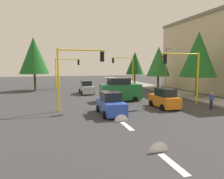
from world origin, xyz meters
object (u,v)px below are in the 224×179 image
at_px(tree_roadside_far, 135,63).
at_px(car_blue, 111,104).
at_px(traffic_signal_near_right, 77,67).
at_px(street_lamp_curbside, 167,65).
at_px(tree_roadside_near, 198,54).
at_px(car_silver, 86,88).
at_px(pedestrian_crossing, 211,100).
at_px(car_orange, 164,99).
at_px(tree_roadside_mid, 158,61).
at_px(traffic_signal_near_left, 184,68).
at_px(delivery_van_green, 120,90).
at_px(traffic_signal_far_right, 66,67).
at_px(car_red, 120,86).
at_px(tree_opposite_side, 34,56).
at_px(traffic_signal_far_left, 125,66).

distance_m(tree_roadside_far, car_blue, 29.52).
height_order(traffic_signal_near_right, street_lamp_curbside, street_lamp_curbside).
height_order(tree_roadside_near, car_silver, tree_roadside_near).
distance_m(car_blue, pedestrian_crossing, 10.04).
xyz_separation_m(car_orange, pedestrian_crossing, (1.87, 4.07, 0.01)).
bearing_deg(tree_roadside_mid, traffic_signal_near_left, -17.10).
xyz_separation_m(delivery_van_green, car_blue, (6.41, -2.91, -0.38)).
bearing_deg(traffic_signal_near_left, tree_roadside_far, 170.99).
relative_size(traffic_signal_near_right, traffic_signal_far_right, 1.05).
bearing_deg(car_orange, pedestrian_crossing, 65.26).
xyz_separation_m(traffic_signal_near_left, car_silver, (-11.56, -8.89, -3.11)).
height_order(traffic_signal_near_right, car_red, traffic_signal_near_right).
bearing_deg(car_orange, tree_opposite_side, -144.10).
distance_m(tree_roadside_mid, car_silver, 14.02).
bearing_deg(car_blue, pedestrian_crossing, 86.72).
xyz_separation_m(tree_roadside_near, car_silver, (-7.56, -13.70, -4.80)).
relative_size(tree_roadside_near, car_red, 2.23).
relative_size(delivery_van_green, car_silver, 1.19).
xyz_separation_m(tree_roadside_far, pedestrian_crossing, (26.98, -2.60, -3.84)).
bearing_deg(tree_roadside_mid, delivery_van_green, -45.63).
bearing_deg(tree_roadside_far, street_lamp_curbside, -1.19).
bearing_deg(pedestrian_crossing, car_orange, -114.74).
bearing_deg(traffic_signal_far_left, tree_roadside_mid, 35.41).
distance_m(traffic_signal_near_right, delivery_van_green, 7.37).
bearing_deg(traffic_signal_far_right, pedestrian_crossing, 28.69).
height_order(traffic_signal_far_right, car_blue, traffic_signal_far_right).
relative_size(tree_roadside_mid, car_red, 1.94).
bearing_deg(traffic_signal_near_right, tree_opposite_side, -163.66).
xyz_separation_m(street_lamp_curbside, car_red, (-3.18, -6.69, -3.45)).
relative_size(tree_roadside_near, car_silver, 2.15).
height_order(tree_roadside_mid, car_red, tree_roadside_mid).
distance_m(tree_opposite_side, tree_roadside_mid, 21.40).
bearing_deg(tree_roadside_far, tree_opposite_side, -73.69).
relative_size(traffic_signal_far_right, traffic_signal_far_left, 0.93).
xyz_separation_m(traffic_signal_near_left, pedestrian_crossing, (2.98, 1.20, -3.09)).
bearing_deg(tree_opposite_side, pedestrian_crossing, 40.47).
bearing_deg(tree_roadside_far, traffic_signal_near_right, -32.38).
bearing_deg(traffic_signal_far_left, tree_opposite_side, -83.18).
bearing_deg(tree_roadside_mid, pedestrian_crossing, -10.35).
height_order(car_blue, pedestrian_crossing, car_blue).
relative_size(traffic_signal_near_right, tree_opposite_side, 0.65).
relative_size(traffic_signal_near_right, car_orange, 1.51).
height_order(tree_opposite_side, car_orange, tree_opposite_side).
distance_m(traffic_signal_near_left, street_lamp_curbside, 10.24).
bearing_deg(traffic_signal_far_right, street_lamp_curbside, 55.07).
distance_m(traffic_signal_near_right, pedestrian_crossing, 13.36).
height_order(tree_roadside_mid, car_blue, tree_roadside_mid).
xyz_separation_m(traffic_signal_near_right, tree_roadside_mid, (-14.00, 15.72, 0.82)).
bearing_deg(traffic_signal_far_left, pedestrian_crossing, 2.90).
xyz_separation_m(traffic_signal_far_left, street_lamp_curbside, (10.39, 3.46, 0.17)).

